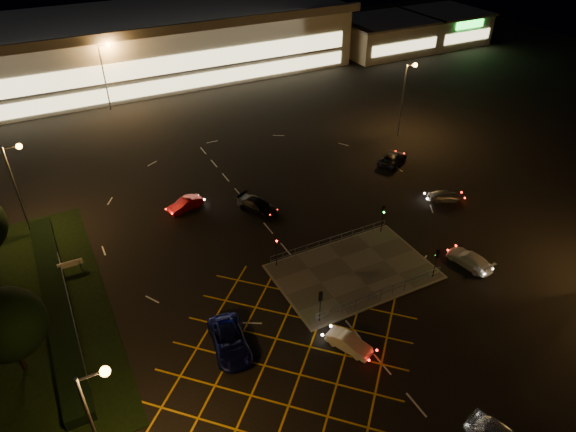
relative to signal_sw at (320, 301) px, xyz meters
name	(u,v)px	position (x,y,z in m)	size (l,w,h in m)	color
ground	(324,266)	(4.00, 5.99, -2.37)	(180.00, 180.00, 0.00)	black
pedestrian_island	(353,272)	(6.00, 3.99, -2.31)	(14.00, 9.00, 0.12)	#4C4944
hedge	(56,301)	(-19.00, 11.99, -1.87)	(2.00, 26.00, 1.00)	black
supermarket	(146,44)	(4.00, 67.95, 2.95)	(72.00, 26.50, 10.50)	beige
retail_unit_a	(384,35)	(50.00, 59.97, 0.85)	(18.80, 14.80, 6.35)	beige
retail_unit_b	(445,26)	(66.00, 59.95, 0.85)	(14.80, 14.80, 6.35)	beige
streetlight_sw	(99,417)	(-17.56, -6.01, 4.20)	(1.78, 0.56, 10.03)	slate
streetlight_nw	(18,179)	(-19.56, 23.99, 4.20)	(1.78, 0.56, 10.03)	slate
streetlight_ne	(406,90)	(28.44, 25.99, 4.20)	(1.78, 0.56, 10.03)	slate
streetlight_far_left	(105,68)	(-5.56, 53.99, 4.20)	(1.78, 0.56, 10.03)	slate
streetlight_far_right	(329,32)	(34.44, 55.99, 4.20)	(1.78, 0.56, 10.03)	slate
signal_sw	(320,301)	(0.00, 0.00, 0.00)	(0.28, 0.30, 3.15)	black
signal_se	(436,257)	(12.00, 0.00, 0.00)	(0.28, 0.30, 3.15)	black
signal_nw	(276,247)	(0.00, 7.99, 0.00)	(0.28, 0.30, 3.15)	black
signal_ne	(383,213)	(12.00, 7.99, 0.00)	(0.28, 0.30, 3.15)	black
tree_e	(7,325)	(-22.00, 5.99, 2.28)	(5.40, 5.40, 7.35)	black
car_queue_white	(349,343)	(0.59, -3.52, -1.75)	(1.30, 3.73, 1.23)	white
car_left_blue	(230,341)	(-7.61, 0.77, -1.58)	(2.62, 5.68, 1.58)	#0D1453
car_far_dkgrey	(258,206)	(2.43, 17.31, -1.63)	(2.08, 5.11, 1.48)	black
car_right_silver	(445,196)	(21.93, 9.70, -1.73)	(1.50, 3.72, 1.27)	#9DA1A4
car_circ_red	(185,204)	(-4.50, 21.39, -1.71)	(1.39, 3.99, 1.32)	maroon
car_east_grey	(393,158)	(22.17, 19.59, -1.69)	(2.25, 4.87, 1.35)	black
car_approach_white	(470,259)	(16.25, -0.13, -1.70)	(1.87, 4.59, 1.33)	silver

